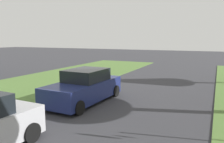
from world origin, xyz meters
TOP-DOWN VIEW (x-y plane):
  - parked_sedan_navy at (-2.10, 11.58)m, footprint 2.08×4.46m

SIDE VIEW (x-z plane):
  - parked_sedan_navy at x=-2.10m, z-range -0.06..1.51m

